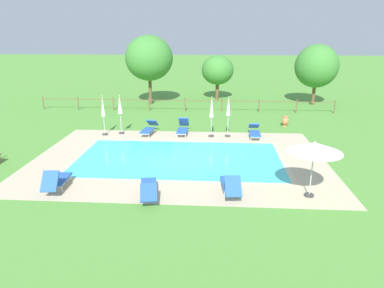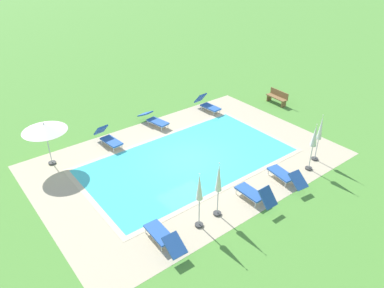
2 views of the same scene
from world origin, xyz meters
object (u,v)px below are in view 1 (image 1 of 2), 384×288
sun_lounger_north_end (230,184)px  tree_far_west (149,58)px  patio_umbrella_closed_row_centre (103,110)px  patio_umbrella_closed_row_mid_east (228,110)px  terracotta_urn_near_fence (285,121)px  patio_umbrella_closed_row_west (120,107)px  sun_lounger_north_far (149,128)px  patio_umbrella_closed_row_mid_west (212,110)px  tree_centre (218,70)px  sun_lounger_north_mid (57,180)px  sun_lounger_south_mid (149,187)px  tree_west_mid (317,66)px  patio_umbrella_open_foreground (314,148)px  sun_lounger_north_near_steps (183,128)px  sun_lounger_south_near_corner (255,131)px

sun_lounger_north_end → tree_far_west: bearing=109.8°
patio_umbrella_closed_row_centre → patio_umbrella_closed_row_mid_east: bearing=1.0°
terracotta_urn_near_fence → patio_umbrella_closed_row_west: bearing=-166.7°
patio_umbrella_closed_row_centre → patio_umbrella_closed_row_mid_east: size_ratio=1.00×
patio_umbrella_closed_row_mid_east → sun_lounger_north_far: bearing=177.4°
sun_lounger_north_far → sun_lounger_north_end: sun_lounger_north_end is taller
sun_lounger_north_far → tree_far_west: tree_far_west is taller
patio_umbrella_closed_row_mid_west → tree_centre: size_ratio=0.61×
sun_lounger_north_mid → patio_umbrella_closed_row_mid_west: patio_umbrella_closed_row_mid_west is taller
sun_lounger_south_mid → terracotta_urn_near_fence: (7.12, 10.75, 0.01)m
patio_umbrella_closed_row_mid_east → tree_west_mid: size_ratio=0.48×
tree_west_mid → sun_lounger_north_mid: bearing=-129.3°
patio_umbrella_open_foreground → patio_umbrella_closed_row_west: (-9.32, 7.92, -0.32)m
tree_west_mid → patio_umbrella_closed_row_mid_east: bearing=-127.1°
sun_lounger_north_near_steps → tree_west_mid: bearing=43.4°
terracotta_urn_near_fence → patio_umbrella_closed_row_mid_east: bearing=-145.5°
patio_umbrella_open_foreground → patio_umbrella_closed_row_centre: bearing=143.5°
sun_lounger_north_end → patio_umbrella_open_foreground: patio_umbrella_open_foreground is taller
sun_lounger_north_far → sun_lounger_south_near_corner: (6.35, -0.26, -0.01)m
sun_lounger_north_mid → terracotta_urn_near_fence: (10.83, 10.40, -0.03)m
terracotta_urn_near_fence → tree_centre: size_ratio=0.17×
sun_lounger_south_mid → patio_umbrella_closed_row_mid_west: patio_umbrella_closed_row_mid_west is taller
sun_lounger_north_near_steps → sun_lounger_south_mid: bearing=-93.7°
sun_lounger_north_far → terracotta_urn_near_fence: (8.63, 2.45, -0.00)m
tree_centre → sun_lounger_north_mid: bearing=-108.0°
sun_lounger_north_near_steps → patio_umbrella_open_foreground: size_ratio=0.87×
sun_lounger_north_end → patio_umbrella_closed_row_mid_east: size_ratio=0.81×
patio_umbrella_open_foreground → terracotta_urn_near_fence: size_ratio=3.24×
patio_umbrella_closed_row_west → patio_umbrella_closed_row_mid_east: bearing=-1.8°
sun_lounger_north_mid → sun_lounger_south_near_corner: 11.49m
tree_far_west → tree_west_mid: size_ratio=1.14×
patio_umbrella_closed_row_mid_east → terracotta_urn_near_fence: bearing=34.5°
patio_umbrella_closed_row_centre → sun_lounger_south_near_corner: bearing=0.5°
patio_umbrella_closed_row_mid_east → tree_far_west: 11.55m
sun_lounger_south_near_corner → terracotta_urn_near_fence: bearing=49.8°
patio_umbrella_closed_row_centre → tree_far_west: size_ratio=0.42×
sun_lounger_north_end → patio_umbrella_closed_row_mid_west: (-0.82, 7.62, 1.21)m
patio_umbrella_closed_row_west → tree_west_mid: tree_west_mid is taller
sun_lounger_north_mid → sun_lounger_south_mid: bearing=-5.5°
patio_umbrella_closed_row_centre → tree_west_mid: bearing=34.1°
patio_umbrella_open_foreground → patio_umbrella_closed_row_centre: 12.76m
sun_lounger_north_far → tree_centre: 12.63m
sun_lounger_north_mid → patio_umbrella_open_foreground: size_ratio=0.87×
tree_centre → sun_lounger_south_mid: bearing=-97.6°
tree_west_mid → tree_centre: 8.40m
sun_lounger_south_mid → tree_far_west: tree_far_west is taller
sun_lounger_south_near_corner → patio_umbrella_closed_row_west: size_ratio=0.87×
sun_lounger_north_end → tree_centre: 19.73m
sun_lounger_north_far → patio_umbrella_closed_row_mid_west: (3.79, -0.28, 1.22)m
sun_lounger_north_mid → sun_lounger_north_end: 6.81m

